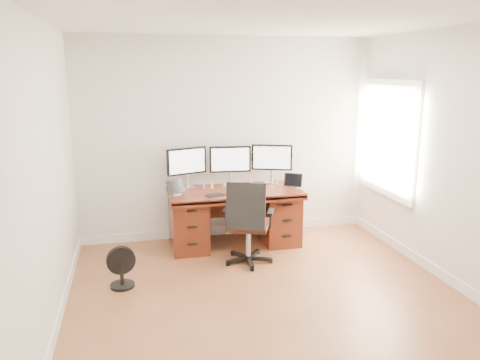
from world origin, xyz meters
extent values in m
plane|color=brown|center=(0.00, 0.00, 0.00)|extent=(4.50, 4.50, 0.00)
cube|color=silver|center=(0.00, 2.25, 1.35)|extent=(4.00, 0.10, 2.70)
cube|color=silver|center=(2.00, 0.00, 1.35)|extent=(0.10, 4.50, 2.70)
cube|color=white|center=(1.97, 1.50, 1.40)|extent=(0.04, 1.30, 1.50)
cube|color=white|center=(1.95, 1.50, 1.40)|extent=(0.01, 1.15, 1.35)
cube|color=#541E10|center=(0.00, 1.80, 0.72)|extent=(1.70, 0.80, 0.05)
cube|color=#541E10|center=(-0.60, 1.83, 0.35)|extent=(0.45, 0.70, 0.70)
cube|color=#541E10|center=(0.60, 1.83, 0.35)|extent=(0.45, 0.70, 0.70)
cube|color=#3F160B|center=(0.00, 2.10, 0.50)|extent=(0.74, 0.03, 0.40)
cylinder|color=black|center=(0.03, 1.21, 0.04)|extent=(0.71, 0.71, 0.08)
cylinder|color=silver|center=(0.03, 1.21, 0.27)|extent=(0.06, 0.06, 0.39)
cube|color=#3B1C11|center=(0.03, 1.21, 0.47)|extent=(0.60, 0.59, 0.07)
cube|color=black|center=(-0.05, 1.01, 0.76)|extent=(0.43, 0.22, 0.54)
cube|color=black|center=(-0.21, 1.31, 0.64)|extent=(0.14, 0.24, 0.03)
cube|color=black|center=(0.28, 1.11, 0.64)|extent=(0.14, 0.24, 0.03)
cylinder|color=black|center=(-1.44, 0.86, 0.02)|extent=(0.26, 0.26, 0.03)
cylinder|color=black|center=(-1.44, 0.86, 0.14)|extent=(0.04, 0.04, 0.22)
cylinder|color=black|center=(-1.44, 0.86, 0.29)|extent=(0.31, 0.10, 0.30)
cube|color=silver|center=(-0.58, 2.07, 0.76)|extent=(0.22, 0.19, 0.01)
cylinder|color=silver|center=(-0.58, 2.07, 0.84)|extent=(0.04, 0.04, 0.18)
cube|color=black|center=(-0.58, 2.07, 1.10)|extent=(0.53, 0.21, 0.35)
cube|color=white|center=(-0.57, 2.05, 1.10)|extent=(0.47, 0.17, 0.30)
cube|color=silver|center=(0.00, 2.07, 0.76)|extent=(0.19, 0.16, 0.01)
cylinder|color=silver|center=(0.00, 2.07, 0.84)|extent=(0.04, 0.04, 0.18)
cube|color=black|center=(0.00, 2.07, 1.10)|extent=(0.55, 0.08, 0.35)
cube|color=white|center=(0.00, 2.05, 1.10)|extent=(0.50, 0.05, 0.30)
cube|color=silver|center=(0.58, 2.07, 0.76)|extent=(0.22, 0.19, 0.01)
cylinder|color=silver|center=(0.58, 2.07, 0.84)|extent=(0.04, 0.04, 0.18)
cube|color=black|center=(0.58, 2.07, 1.10)|extent=(0.53, 0.22, 0.35)
cube|color=white|center=(0.57, 2.05, 1.10)|extent=(0.47, 0.18, 0.30)
cube|color=silver|center=(-0.76, 1.75, 0.76)|extent=(0.13, 0.12, 0.01)
cube|color=black|center=(-0.76, 1.75, 0.85)|extent=(0.24, 0.18, 0.17)
cube|color=silver|center=(0.78, 1.75, 0.76)|extent=(0.13, 0.12, 0.01)
cube|color=black|center=(0.78, 1.75, 0.85)|extent=(0.24, 0.18, 0.17)
cube|color=silver|center=(0.03, 1.65, 0.76)|extent=(0.26, 0.14, 0.01)
cube|color=silver|center=(0.29, 1.62, 0.76)|extent=(0.16, 0.16, 0.01)
cube|color=black|center=(-0.30, 1.58, 0.76)|extent=(0.26, 0.22, 0.01)
cube|color=black|center=(0.05, 1.80, 0.76)|extent=(0.15, 0.12, 0.01)
cylinder|color=#9B66E4|center=(-0.38, 1.95, 0.78)|extent=(0.03, 0.03, 0.06)
sphere|color=#9B66E4|center=(-0.38, 1.95, 0.82)|extent=(0.04, 0.04, 0.04)
cylinder|color=#EC8D49|center=(-0.27, 1.95, 0.78)|extent=(0.03, 0.03, 0.06)
sphere|color=#EC8D49|center=(-0.27, 1.95, 0.82)|extent=(0.04, 0.04, 0.04)
cylinder|color=brown|center=(-0.12, 1.95, 0.78)|extent=(0.03, 0.03, 0.06)
sphere|color=brown|center=(-0.12, 1.95, 0.82)|extent=(0.04, 0.04, 0.04)
cylinder|color=#E0B678|center=(0.10, 1.95, 0.78)|extent=(0.03, 0.03, 0.06)
sphere|color=#E0B678|center=(0.10, 1.95, 0.82)|extent=(0.04, 0.04, 0.04)
cylinder|color=pink|center=(0.25, 1.95, 0.78)|extent=(0.03, 0.03, 0.06)
sphere|color=pink|center=(0.25, 1.95, 0.82)|extent=(0.04, 0.04, 0.04)
camera|label=1|loc=(-1.28, -3.91, 2.24)|focal=35.00mm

